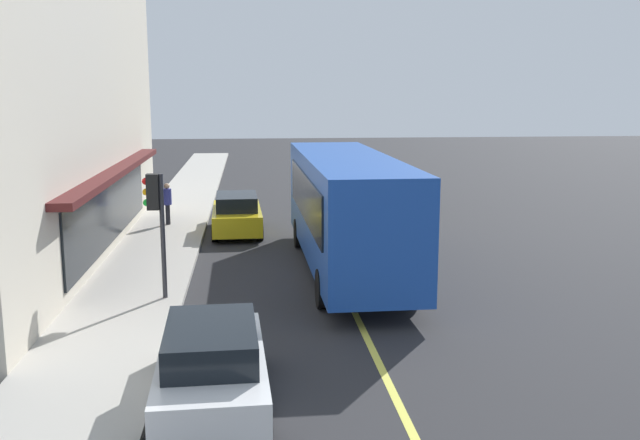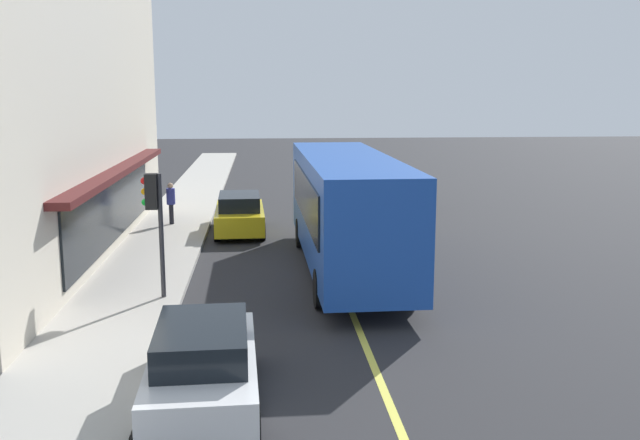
# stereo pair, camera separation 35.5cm
# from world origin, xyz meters

# --- Properties ---
(ground) EXTENTS (120.00, 120.00, 0.00)m
(ground) POSITION_xyz_m (0.00, 0.00, 0.00)
(ground) COLOR #28282B
(sidewalk) EXTENTS (80.00, 2.84, 0.15)m
(sidewalk) POSITION_xyz_m (0.00, 5.69, 0.07)
(sidewalk) COLOR #B2ADA3
(sidewalk) RESTS_ON ground
(lane_centre_stripe) EXTENTS (36.00, 0.16, 0.01)m
(lane_centre_stripe) POSITION_xyz_m (0.00, 0.00, 0.00)
(lane_centre_stripe) COLOR #D8D14C
(lane_centre_stripe) RESTS_ON ground
(bus) EXTENTS (11.17, 2.73, 3.50)m
(bus) POSITION_xyz_m (0.54, -0.33, 1.99)
(bus) COLOR #1E4CAD
(bus) RESTS_ON ground
(traffic_light) EXTENTS (0.30, 0.52, 3.20)m
(traffic_light) POSITION_xyz_m (-2.23, 4.90, 2.53)
(traffic_light) COLOR #2D2D33
(traffic_light) RESTS_ON sidewalk
(car_yellow) EXTENTS (4.35, 1.95, 1.52)m
(car_yellow) POSITION_xyz_m (6.64, 3.03, 0.74)
(car_yellow) COLOR yellow
(car_yellow) RESTS_ON ground
(car_white) EXTENTS (4.36, 1.98, 1.52)m
(car_white) POSITION_xyz_m (-8.50, 3.23, 0.74)
(car_white) COLOR white
(car_white) RESTS_ON ground
(car_black) EXTENTS (4.31, 1.88, 1.52)m
(car_black) POSITION_xyz_m (12.09, -3.14, 0.74)
(car_black) COLOR black
(car_black) RESTS_ON ground
(pedestrian_waiting) EXTENTS (0.34, 0.34, 1.65)m
(pedestrian_waiting) POSITION_xyz_m (7.96, 5.77, 1.13)
(pedestrian_waiting) COLOR black
(pedestrian_waiting) RESTS_ON sidewalk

